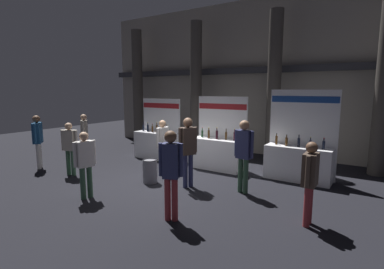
# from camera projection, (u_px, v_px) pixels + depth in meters

# --- Properties ---
(ground_plane) EXTENTS (26.90, 26.90, 0.00)m
(ground_plane) POSITION_uv_depth(u_px,v_px,m) (166.00, 182.00, 8.19)
(ground_plane) COLOR black
(hall_colonnade) EXTENTS (13.45, 1.34, 5.99)m
(hall_colonnade) POSITION_uv_depth(u_px,v_px,m) (241.00, 80.00, 11.77)
(hall_colonnade) COLOR gray
(hall_colonnade) RESTS_ON ground_plane
(exhibitor_booth_0) EXTENTS (1.74, 0.66, 2.21)m
(exhibitor_booth_0) POSITION_uv_depth(u_px,v_px,m) (157.00, 143.00, 10.99)
(exhibitor_booth_0) COLOR white
(exhibitor_booth_0) RESTS_ON ground_plane
(exhibitor_booth_1) EXTENTS (1.77, 0.66, 2.33)m
(exhibitor_booth_1) POSITION_uv_depth(u_px,v_px,m) (217.00, 151.00, 9.52)
(exhibitor_booth_1) COLOR white
(exhibitor_booth_1) RESTS_ON ground_plane
(exhibitor_booth_2) EXTENTS (1.89, 0.66, 2.55)m
(exhibitor_booth_2) POSITION_uv_depth(u_px,v_px,m) (298.00, 159.00, 8.32)
(exhibitor_booth_2) COLOR white
(exhibitor_booth_2) RESTS_ON ground_plane
(trash_bin) EXTENTS (0.40, 0.40, 0.65)m
(trash_bin) POSITION_uv_depth(u_px,v_px,m) (150.00, 171.00, 8.13)
(trash_bin) COLOR slate
(trash_bin) RESTS_ON ground_plane
(visitor_0) EXTENTS (0.52, 0.25, 1.82)m
(visitor_0) POSITION_uv_depth(u_px,v_px,m) (244.00, 150.00, 7.21)
(visitor_0) COLOR #33563D
(visitor_0) RESTS_ON ground_plane
(visitor_1) EXTENTS (0.38, 0.38, 1.66)m
(visitor_1) POSITION_uv_depth(u_px,v_px,m) (84.00, 133.00, 10.81)
(visitor_1) COLOR #33563D
(visitor_1) RESTS_ON ground_plane
(visitor_2) EXTENTS (0.43, 0.33, 1.79)m
(visitor_2) POSITION_uv_depth(u_px,v_px,m) (171.00, 168.00, 5.66)
(visitor_2) COLOR maroon
(visitor_2) RESTS_ON ground_plane
(visitor_4) EXTENTS (0.29, 0.52, 1.59)m
(visitor_4) POSITION_uv_depth(u_px,v_px,m) (85.00, 160.00, 6.86)
(visitor_4) COLOR #33563D
(visitor_4) RESTS_ON ground_plane
(visitor_5) EXTENTS (0.40, 0.47, 1.84)m
(visitor_5) POSITION_uv_depth(u_px,v_px,m) (188.00, 146.00, 7.62)
(visitor_5) COLOR navy
(visitor_5) RESTS_ON ground_plane
(visitor_6) EXTENTS (0.55, 0.33, 1.59)m
(visitor_6) POSITION_uv_depth(u_px,v_px,m) (70.00, 144.00, 8.73)
(visitor_6) COLOR #33563D
(visitor_6) RESTS_ON ground_plane
(visitor_7) EXTENTS (0.22, 0.55, 1.63)m
(visitor_7) POSITION_uv_depth(u_px,v_px,m) (163.00, 142.00, 9.07)
(visitor_7) COLOR #47382D
(visitor_7) RESTS_ON ground_plane
(visitor_8) EXTENTS (0.46, 0.46, 1.74)m
(visitor_8) POSITION_uv_depth(u_px,v_px,m) (38.00, 137.00, 9.49)
(visitor_8) COLOR silver
(visitor_8) RESTS_ON ground_plane
(visitor_9) EXTENTS (0.24, 0.56, 1.61)m
(visitor_9) POSITION_uv_depth(u_px,v_px,m) (310.00, 176.00, 5.47)
(visitor_9) COLOR maroon
(visitor_9) RESTS_ON ground_plane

